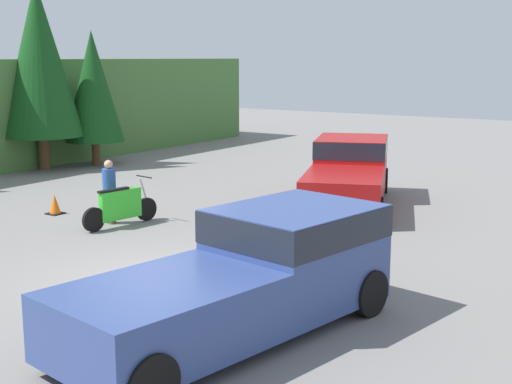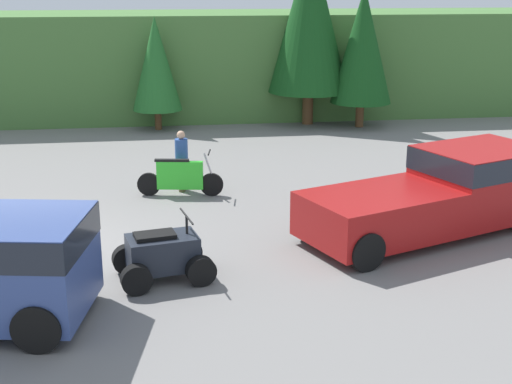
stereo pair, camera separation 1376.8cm
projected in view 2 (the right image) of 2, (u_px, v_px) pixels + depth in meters
ground_plane at (43, 250)px, 15.12m from camera, size 80.00×80.00×0.00m
hillside_backdrop at (96, 64)px, 29.70m from camera, size 44.00×6.00×4.17m
tree_left at (156, 64)px, 26.49m from camera, size 1.86×1.86×4.22m
tree_mid_left at (310, 16)px, 27.06m from camera, size 3.11×3.11×7.08m
tree_mid_right at (363, 45)px, 26.80m from camera, size 2.33×2.33×5.29m
pickup_truck_red at (445, 190)px, 16.02m from camera, size 6.19×4.09×1.83m
dirt_bike at (180, 178)px, 18.79m from camera, size 2.27×0.65×1.20m
quad_atv at (163, 256)px, 13.56m from camera, size 2.00×1.59×1.24m
rider_person at (182, 159)px, 19.10m from camera, size 0.40×0.40×1.66m
traffic_cone at (179, 163)px, 21.26m from camera, size 0.42×0.42×0.55m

